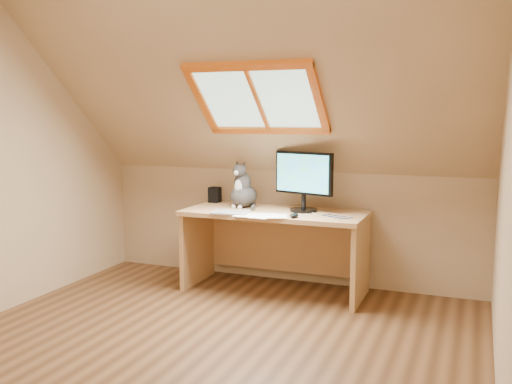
% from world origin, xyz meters
% --- Properties ---
extents(ground, '(3.50, 3.50, 0.00)m').
position_xyz_m(ground, '(0.00, 0.00, 0.00)').
color(ground, brown).
rests_on(ground, ground).
extents(room_shell, '(3.52, 3.52, 2.41)m').
position_xyz_m(room_shell, '(0.00, -0.09, 1.43)').
color(room_shell, tan).
rests_on(room_shell, ground).
extents(desk, '(1.53, 0.67, 0.70)m').
position_xyz_m(desk, '(0.02, 1.45, 0.48)').
color(desk, tan).
rests_on(desk, ground).
extents(monitor, '(0.53, 0.23, 0.50)m').
position_xyz_m(monitor, '(0.25, 1.44, 0.98)').
color(monitor, black).
rests_on(monitor, desk).
extents(cat, '(0.27, 0.31, 0.42)m').
position_xyz_m(cat, '(-0.31, 1.46, 0.85)').
color(cat, '#45403D').
rests_on(cat, desk).
extents(desk_speaker, '(0.10, 0.10, 0.14)m').
position_xyz_m(desk_speaker, '(-0.66, 1.63, 0.77)').
color(desk_speaker, black).
rests_on(desk_speaker, desk).
extents(graphics_tablet, '(0.32, 0.24, 0.01)m').
position_xyz_m(graphics_tablet, '(-0.28, 1.14, 0.70)').
color(graphics_tablet, '#B2B2B7').
rests_on(graphics_tablet, desk).
extents(mouse, '(0.07, 0.11, 0.03)m').
position_xyz_m(mouse, '(0.27, 1.13, 0.71)').
color(mouse, black).
rests_on(mouse, desk).
extents(papers, '(0.35, 0.30, 0.01)m').
position_xyz_m(papers, '(0.01, 1.12, 0.70)').
color(papers, white).
rests_on(papers, desk).
extents(cables, '(0.51, 0.26, 0.01)m').
position_xyz_m(cables, '(0.48, 1.26, 0.70)').
color(cables, silver).
rests_on(cables, desk).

